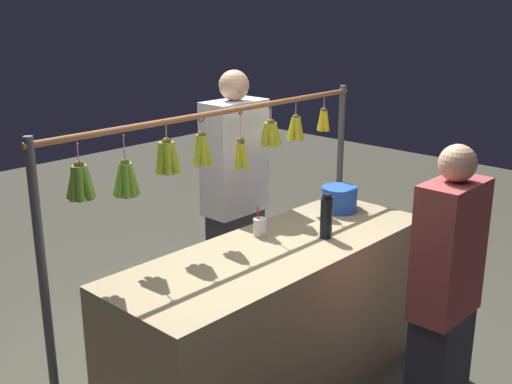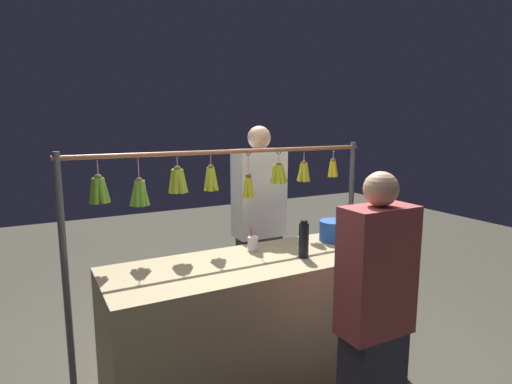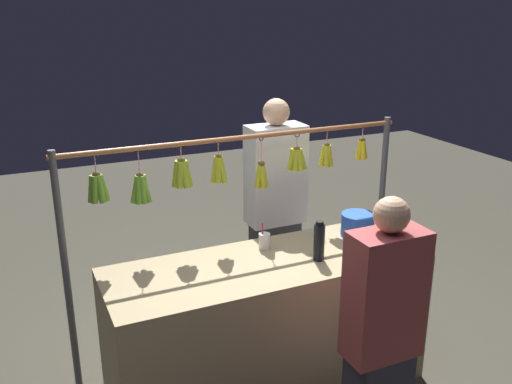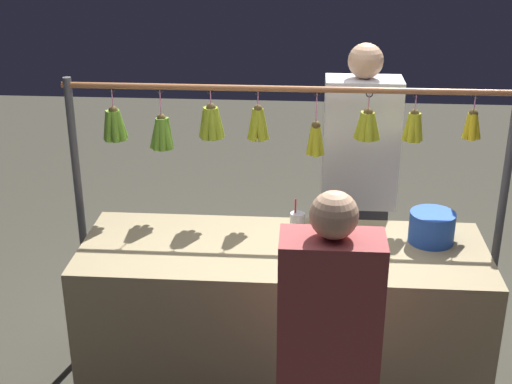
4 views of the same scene
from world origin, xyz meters
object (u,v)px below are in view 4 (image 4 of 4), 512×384
at_px(vendor_person, 358,197).
at_px(customer_person, 326,384).
at_px(blue_bucket, 432,227).
at_px(water_bottle, 346,236).
at_px(drink_cup, 297,222).

relative_size(vendor_person, customer_person, 1.12).
xyz_separation_m(blue_bucket, customer_person, (0.54, 1.01, -0.21)).
relative_size(water_bottle, drink_cup, 1.44).
height_order(water_bottle, vendor_person, vendor_person).
distance_m(drink_cup, customer_person, 1.11).
bearing_deg(drink_cup, customer_person, 97.18).
bearing_deg(water_bottle, blue_bucket, -152.78).
bearing_deg(drink_cup, water_bottle, 128.28).
relative_size(drink_cup, vendor_person, 0.10).
relative_size(blue_bucket, vendor_person, 0.13).
bearing_deg(blue_bucket, drink_cup, -5.91).
height_order(vendor_person, customer_person, vendor_person).
bearing_deg(customer_person, vendor_person, -97.33).
distance_m(water_bottle, customer_person, 0.83).
bearing_deg(blue_bucket, customer_person, 62.13).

